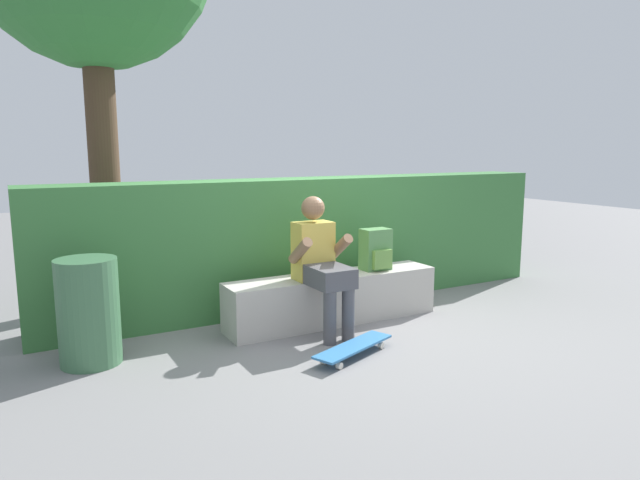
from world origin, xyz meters
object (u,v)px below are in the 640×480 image
object	(u,v)px
person_skater	(321,260)
backpack_on_bench	(376,250)
skateboard_near_person	(354,347)
trash_bin	(89,312)
bench_main	(333,298)

from	to	relation	value
person_skater	backpack_on_bench	bearing A→B (deg)	15.33
person_skater	skateboard_near_person	world-z (taller)	person_skater
skateboard_near_person	trash_bin	xyz separation A→B (m)	(-1.83, 0.85, 0.33)
bench_main	trash_bin	xyz separation A→B (m)	(-2.14, -0.00, 0.18)
skateboard_near_person	person_skater	bearing A→B (deg)	84.16
bench_main	backpack_on_bench	size ratio (longest dim) A/B	5.22
bench_main	skateboard_near_person	xyz separation A→B (m)	(-0.32, -0.85, -0.15)
person_skater	trash_bin	xyz separation A→B (m)	(-1.89, 0.21, -0.25)
bench_main	trash_bin	world-z (taller)	trash_bin
person_skater	backpack_on_bench	world-z (taller)	person_skater
person_skater	bench_main	bearing A→B (deg)	39.60
backpack_on_bench	skateboard_near_person	bearing A→B (deg)	-132.99
trash_bin	backpack_on_bench	bearing A→B (deg)	-0.16
bench_main	skateboard_near_person	world-z (taller)	bench_main
bench_main	person_skater	bearing A→B (deg)	-140.40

